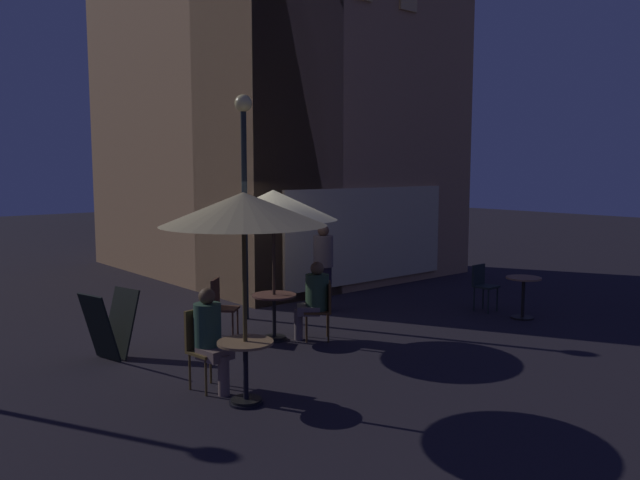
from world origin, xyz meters
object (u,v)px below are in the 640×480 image
at_px(street_lamp_near_corner, 244,167).
at_px(patio_umbrella_0, 273,206).
at_px(menu_sandwich_board, 110,325).
at_px(cafe_chair_3, 482,283).
at_px(patron_standing_2, 323,269).
at_px(patron_seated_1, 210,333).
at_px(cafe_chair_2, 203,342).
at_px(patio_umbrella_1, 244,210).
at_px(cafe_table_1, 246,361).
at_px(patron_seated_0, 314,296).
at_px(cafe_chair_1, 220,303).
at_px(cafe_table_2, 523,291).
at_px(cafe_table_0, 274,307).
at_px(cafe_chair_0, 323,305).

xyz_separation_m(street_lamp_near_corner, patio_umbrella_0, (-0.45, -1.49, -0.60)).
xyz_separation_m(menu_sandwich_board, cafe_chair_3, (6.68, -1.61, 0.05)).
distance_m(cafe_chair_3, patron_standing_2, 3.08).
bearing_deg(patron_standing_2, patron_seated_1, -156.37).
bearing_deg(street_lamp_near_corner, cafe_chair_2, -132.10).
height_order(patio_umbrella_1, patron_standing_2, patio_umbrella_1).
relative_size(cafe_table_1, patron_seated_0, 0.59).
distance_m(cafe_chair_1, patron_seated_0, 1.52).
bearing_deg(street_lamp_near_corner, cafe_table_2, -40.04).
relative_size(cafe_chair_1, patron_standing_2, 0.58).
distance_m(cafe_table_0, patron_seated_0, 0.67).
xyz_separation_m(cafe_table_1, patron_seated_1, (-0.08, 0.65, 0.21)).
distance_m(street_lamp_near_corner, cafe_chair_0, 2.95).
bearing_deg(cafe_table_1, cafe_chair_2, 97.20).
bearing_deg(cafe_chair_0, street_lamp_near_corner, -47.08).
relative_size(cafe_table_2, patron_standing_2, 0.46).
bearing_deg(patio_umbrella_1, cafe_table_1, 0.00).
xyz_separation_m(cafe_table_2, patio_umbrella_0, (-4.33, 1.77, 1.64)).
bearing_deg(patron_seated_0, patio_umbrella_1, 72.33).
bearing_deg(cafe_chair_0, cafe_chair_2, 53.98).
bearing_deg(cafe_table_2, patron_seated_1, 176.27).
bearing_deg(cafe_chair_0, patron_standing_2, -92.52).
xyz_separation_m(street_lamp_near_corner, cafe_chair_1, (-1.05, -0.83, -2.17)).
bearing_deg(patron_standing_2, cafe_table_0, -160.03).
relative_size(cafe_table_0, patio_umbrella_0, 0.31).
relative_size(menu_sandwich_board, patron_seated_0, 0.77).
distance_m(menu_sandwich_board, patio_umbrella_1, 3.28).
bearing_deg(street_lamp_near_corner, cafe_table_0, -106.95).
relative_size(cafe_chair_3, patron_seated_0, 0.70).
relative_size(street_lamp_near_corner, patron_seated_0, 3.18).
bearing_deg(cafe_table_0, patron_seated_0, -38.30).
distance_m(cafe_table_0, cafe_chair_0, 0.78).
relative_size(menu_sandwich_board, cafe_table_0, 1.32).
bearing_deg(patio_umbrella_0, cafe_table_0, -63.43).
height_order(cafe_table_0, cafe_chair_1, cafe_chair_1).
bearing_deg(cafe_table_2, patron_seated_0, 160.27).
bearing_deg(patio_umbrella_0, street_lamp_near_corner, 73.05).
height_order(street_lamp_near_corner, patron_seated_0, street_lamp_near_corner).
bearing_deg(cafe_table_2, patio_umbrella_1, -177.78).
height_order(street_lamp_near_corner, patio_umbrella_0, street_lamp_near_corner).
xyz_separation_m(cafe_chair_2, patron_seated_0, (2.49, 0.82, 0.13)).
distance_m(street_lamp_near_corner, patron_seated_0, 2.77).
xyz_separation_m(cafe_table_0, patio_umbrella_0, (-0.00, 0.00, 1.63)).
relative_size(cafe_chair_3, patron_standing_2, 0.53).
distance_m(cafe_table_1, patron_seated_0, 2.89).
relative_size(street_lamp_near_corner, cafe_chair_1, 4.15).
bearing_deg(street_lamp_near_corner, cafe_table_1, -123.79).
xyz_separation_m(cafe_table_0, cafe_chair_0, (0.61, -0.48, 0.03)).
height_order(cafe_table_0, cafe_chair_3, cafe_chair_3).
height_order(street_lamp_near_corner, patron_standing_2, street_lamp_near_corner).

